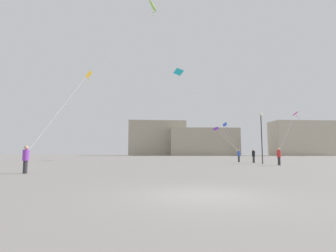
% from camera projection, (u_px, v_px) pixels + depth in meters
% --- Properties ---
extents(ground_plane, '(300.00, 300.00, 0.00)m').
position_uv_depth(ground_plane, '(203.00, 195.00, 8.24)').
color(ground_plane, gray).
extents(person_in_blue, '(0.38, 0.38, 1.77)m').
position_uv_depth(person_in_blue, '(239.00, 155.00, 35.24)').
color(person_in_blue, '#2D2D33').
rests_on(person_in_blue, ground_plane).
extents(person_in_purple, '(0.40, 0.40, 1.84)m').
position_uv_depth(person_in_purple, '(26.00, 158.00, 16.59)').
color(person_in_purple, '#2D2D33').
rests_on(person_in_purple, ground_plane).
extents(person_in_red, '(0.40, 0.40, 1.86)m').
position_uv_depth(person_in_red, '(279.00, 156.00, 26.74)').
color(person_in_red, '#2D2D33').
rests_on(person_in_red, ground_plane).
extents(person_in_black, '(0.39, 0.39, 1.80)m').
position_uv_depth(person_in_black, '(254.00, 155.00, 32.65)').
color(person_in_black, '#2D2D33').
rests_on(person_in_black, ground_plane).
extents(kite_amber_diamond, '(2.57, 6.56, 7.72)m').
position_uv_depth(kite_amber_diamond, '(88.00, 75.00, 23.43)').
color(kite_amber_diamond, yellow).
extents(kite_cyan_delta, '(8.45, 10.46, 15.11)m').
position_uv_depth(kite_cyan_delta, '(180.00, 73.00, 45.72)').
color(kite_cyan_delta, '#1EB2C6').
extents(kite_cobalt_delta, '(1.34, 4.34, 4.68)m').
position_uv_depth(kite_cobalt_delta, '(225.00, 125.00, 39.40)').
color(kite_cobalt_delta, blue).
extents(kite_violet_diamond, '(1.42, 11.23, 4.75)m').
position_uv_depth(kite_violet_diamond, '(216.00, 129.00, 46.07)').
color(kite_violet_diamond, purple).
extents(kite_magenta_delta, '(4.24, 3.60, 4.95)m').
position_uv_depth(kite_magenta_delta, '(295.00, 114.00, 30.31)').
color(kite_magenta_delta, '#D12899').
extents(kite_lime_diamond, '(8.77, 3.13, 12.64)m').
position_uv_depth(kite_lime_diamond, '(152.00, 7.00, 20.73)').
color(kite_lime_diamond, '#8CD12D').
extents(building_left_hall, '(22.96, 9.96, 13.75)m').
position_uv_depth(building_left_hall, '(157.00, 138.00, 101.64)').
color(building_left_hall, '#A39984').
rests_on(building_left_hall, ground_plane).
extents(building_centre_hall, '(25.91, 10.46, 10.34)m').
position_uv_depth(building_centre_hall, '(204.00, 142.00, 97.07)').
color(building_centre_hall, '#A39984').
rests_on(building_centre_hall, ground_plane).
extents(building_right_hall, '(22.44, 9.48, 12.81)m').
position_uv_depth(building_right_hall, '(301.00, 138.00, 94.30)').
color(building_right_hall, '#B2A893').
rests_on(building_right_hall, ground_plane).
extents(lamppost_east, '(0.36, 0.36, 6.05)m').
position_uv_depth(lamppost_east, '(261.00, 130.00, 29.90)').
color(lamppost_east, '#2D2D30').
rests_on(lamppost_east, ground_plane).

